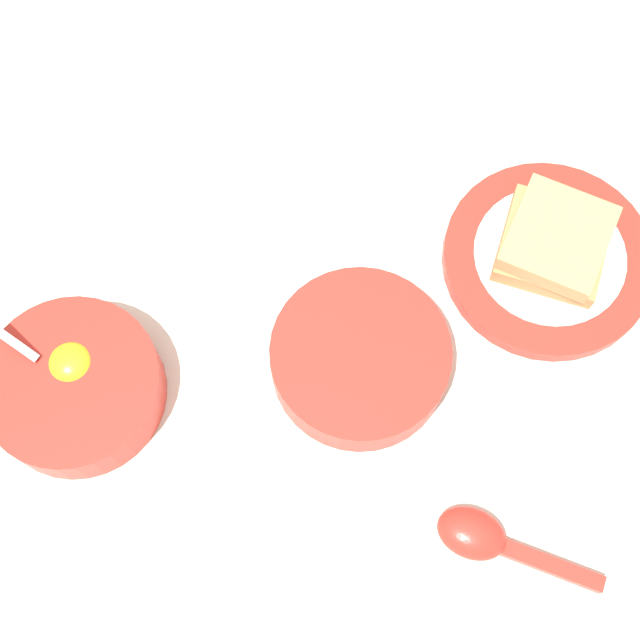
% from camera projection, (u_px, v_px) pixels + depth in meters
% --- Properties ---
extents(ground_plane, '(3.00, 3.00, 0.00)m').
position_uv_depth(ground_plane, '(365.00, 323.00, 0.78)').
color(ground_plane, silver).
extents(egg_bowl, '(0.15, 0.15, 0.07)m').
position_uv_depth(egg_bowl, '(75.00, 386.00, 0.74)').
color(egg_bowl, red).
rests_on(egg_bowl, ground_plane).
extents(toast_plate, '(0.19, 0.19, 0.02)m').
position_uv_depth(toast_plate, '(548.00, 259.00, 0.79)').
color(toast_plate, red).
rests_on(toast_plate, ground_plane).
extents(toast_sandwich, '(0.11, 0.11, 0.04)m').
position_uv_depth(toast_sandwich, '(555.00, 242.00, 0.77)').
color(toast_sandwich, tan).
rests_on(toast_sandwich, toast_plate).
extents(soup_spoon, '(0.06, 0.14, 0.03)m').
position_uv_depth(soup_spoon, '(486.00, 539.00, 0.70)').
color(soup_spoon, red).
rests_on(soup_spoon, ground_plane).
extents(congee_bowl, '(0.15, 0.15, 0.04)m').
position_uv_depth(congee_bowl, '(360.00, 358.00, 0.75)').
color(congee_bowl, red).
rests_on(congee_bowl, ground_plane).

